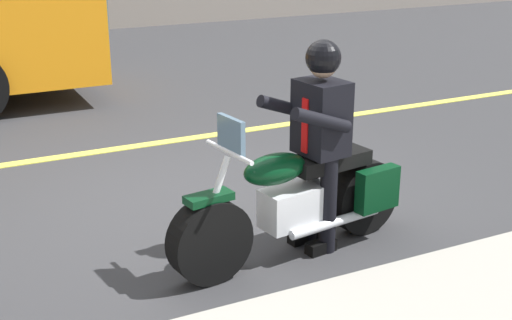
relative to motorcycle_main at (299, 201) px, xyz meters
name	(u,v)px	position (x,y,z in m)	size (l,w,h in m)	color
ground_plane	(203,204)	(0.33, -1.27, -0.45)	(80.00, 80.00, 0.00)	#333335
lane_center_stripe	(140,146)	(0.33, -3.27, -0.45)	(60.00, 0.16, 0.01)	#E5DB4C
motorcycle_main	(299,201)	(0.00, 0.00, 0.00)	(2.22, 0.79, 1.26)	black
rider_main	(320,128)	(-0.19, -0.03, 0.58)	(0.68, 0.61, 1.74)	black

